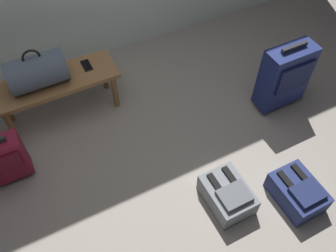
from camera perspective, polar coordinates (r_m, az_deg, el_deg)
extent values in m
plane|color=gray|center=(2.74, -1.41, -7.54)|extent=(6.60, 6.60, 0.00)
cube|color=olive|center=(2.97, -18.00, 6.97)|extent=(1.00, 0.36, 0.04)
cylinder|color=olive|center=(3.03, -24.26, -0.17)|extent=(0.05, 0.05, 0.36)
cylinder|color=olive|center=(3.06, -8.70, 5.69)|extent=(0.05, 0.05, 0.36)
cylinder|color=olive|center=(3.22, -25.12, 3.07)|extent=(0.05, 0.05, 0.36)
cylinder|color=olive|center=(3.25, -10.39, 8.58)|extent=(0.05, 0.05, 0.36)
cylinder|color=#475160|center=(2.87, -20.68, 8.33)|extent=(0.44, 0.26, 0.26)
torus|color=black|center=(2.79, -21.49, 10.41)|extent=(0.14, 0.02, 0.14)
cube|color=black|center=(3.01, -13.20, 9.64)|extent=(0.07, 0.14, 0.01)
cube|color=black|center=(3.01, -13.21, 9.71)|extent=(0.06, 0.13, 0.00)
cube|color=navy|center=(3.10, 18.50, 7.75)|extent=(0.42, 0.19, 0.56)
cube|color=#11183E|center=(3.00, 20.10, 7.39)|extent=(0.34, 0.02, 0.25)
cube|color=#262628|center=(2.91, 20.00, 12.00)|extent=(0.24, 0.03, 0.04)
cylinder|color=black|center=(3.25, 14.48, 3.90)|extent=(0.02, 0.05, 0.05)
cylinder|color=black|center=(3.42, 18.41, 5.47)|extent=(0.02, 0.05, 0.05)
cube|color=maroon|center=(2.78, -25.39, -4.95)|extent=(0.32, 0.16, 0.37)
cube|color=#500E1C|center=(2.69, -25.38, -5.88)|extent=(0.26, 0.02, 0.17)
cylinder|color=black|center=(2.97, -22.19, -5.67)|extent=(0.02, 0.05, 0.05)
cube|color=slate|center=(2.58, 9.65, -11.06)|extent=(0.28, 0.38, 0.17)
cube|color=#515559|center=(2.47, 10.82, -11.14)|extent=(0.21, 0.17, 0.04)
cube|color=black|center=(2.50, 7.88, -9.48)|extent=(0.04, 0.19, 0.02)
cube|color=black|center=(2.54, 10.30, -8.29)|extent=(0.04, 0.19, 0.02)
cube|color=navy|center=(2.72, 20.36, -10.14)|extent=(0.28, 0.38, 0.17)
cube|color=#182045|center=(2.62, 21.90, -10.13)|extent=(0.21, 0.17, 0.04)
cube|color=black|center=(2.62, 19.00, -8.66)|extent=(0.04, 0.19, 0.02)
cube|color=black|center=(2.69, 21.03, -7.49)|extent=(0.04, 0.19, 0.02)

